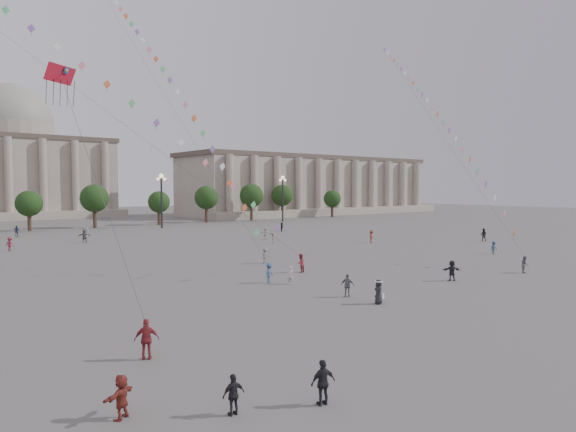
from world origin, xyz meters
TOP-DOWN VIEW (x-y plane):
  - ground at (0.00, 0.00)m, footprint 360.00×360.00m
  - hall_east at (75.00, 93.89)m, footprint 84.00×26.22m
  - hall_central at (0.00, 129.22)m, footprint 48.30×34.30m
  - tree_row at (0.00, 78.00)m, footprint 137.12×5.12m
  - lamp_post_mid_east at (15.00, 70.00)m, footprint 2.00×0.90m
  - lamp_post_far_east at (45.00, 70.00)m, footprint 2.00×0.90m
  - person_crowd_0 at (-10.97, 68.00)m, footprint 1.11×0.52m
  - person_crowd_3 at (10.39, 1.74)m, footprint 1.70×1.19m
  - person_crowd_4 at (-2.01, 61.04)m, footprint 0.95×1.50m
  - person_crowd_6 at (3.63, 19.82)m, footprint 1.15×0.76m
  - person_crowd_7 at (18.30, 39.95)m, footprint 1.81×1.32m
  - person_crowd_8 at (27.39, 26.45)m, footprint 1.36×1.11m
  - person_crowd_9 at (28.99, 49.69)m, footprint 1.50×1.25m
  - person_crowd_12 at (-4.93, 52.75)m, footprint 1.89×1.17m
  - person_crowd_13 at (-1.42, 9.22)m, footprint 0.58×0.65m
  - person_crowd_14 at (29.65, 8.86)m, footprint 1.07×0.70m
  - person_crowd_15 at (42.17, 17.66)m, footprint 1.10×1.17m
  - person_crowd_17 at (-15.34, 48.65)m, footprint 1.17×1.29m
  - person_crowd_18 at (15.99, 35.10)m, footprint 1.03×1.14m
  - tourist_0 at (-18.37, -1.13)m, footprint 1.22×0.93m
  - tourist_1 at (-18.35, -8.65)m, footprint 0.89×0.41m
  - tourist_2 at (-21.57, -6.45)m, footprint 1.49×1.13m
  - tourist_3 at (-1.26, 2.73)m, footprint 0.91×1.06m
  - tourist_4 at (-15.30, -10.00)m, footprint 1.07×0.62m
  - kite_flyer_0 at (2.98, 13.20)m, footprint 1.05×0.95m
  - kite_flyer_1 at (-2.53, 10.69)m, footprint 1.27×1.09m
  - kite_flyer_2 at (19.32, -0.15)m, footprint 0.97×0.91m
  - hat_person at (-1.17, -0.19)m, footprint 0.97×0.81m
  - dragon_kite at (-19.07, 9.59)m, footprint 2.13×6.23m
  - kite_train_mid at (-1.79, 38.82)m, footprint 2.14×52.77m
  - kite_train_east at (32.93, 20.79)m, footprint 25.87×38.90m

SIDE VIEW (x-z plane):
  - ground at x=0.00m, z-range 0.00..0.00m
  - tourist_1 at x=-18.35m, z-range 0.00..1.48m
  - person_crowd_13 at x=-1.42m, z-range 0.00..1.50m
  - person_crowd_18 at x=15.99m, z-range 0.00..1.53m
  - person_crowd_4 at x=-2.01m, z-range 0.00..1.54m
  - person_crowd_14 at x=29.65m, z-range 0.00..1.56m
  - tourist_2 at x=-21.57m, z-range 0.00..1.57m
  - kite_flyer_2 at x=19.32m, z-range 0.00..1.59m
  - person_crowd_9 at x=28.99m, z-range 0.00..1.62m
  - person_crowd_6 at x=3.63m, z-range 0.00..1.68m
  - kite_flyer_1 at x=-2.53m, z-range 0.00..1.70m
  - tourist_4 at x=-15.30m, z-range 0.00..1.71m
  - tourist_3 at x=-1.26m, z-range 0.00..1.71m
  - person_crowd_17 at x=-15.34m, z-range 0.00..1.74m
  - kite_flyer_0 at x=2.98m, z-range 0.00..1.77m
  - hat_person at x=-1.17m, z-range 0.04..1.73m
  - person_crowd_3 at x=10.39m, z-range 0.00..1.77m
  - person_crowd_8 at x=27.39m, z-range 0.00..1.83m
  - person_crowd_0 at x=-10.97m, z-range 0.00..1.86m
  - person_crowd_7 at x=18.30m, z-range 0.00..1.89m
  - person_crowd_15 at x=42.17m, z-range 0.00..1.91m
  - tourist_0 at x=-18.37m, z-range 0.00..1.93m
  - person_crowd_12 at x=-4.93m, z-range 0.00..1.94m
  - tree_row at x=0.00m, z-range 1.39..9.39m
  - lamp_post_mid_east at x=15.00m, z-range 2.03..12.68m
  - lamp_post_far_east at x=45.00m, z-range 2.03..12.68m
  - hall_east at x=75.00m, z-range -0.17..17.03m
  - dragon_kite at x=-19.07m, z-range 5.56..22.76m
  - hall_central at x=0.00m, z-range -3.52..31.98m
  - kite_train_east at x=32.93m, z-range -9.62..48.04m
  - kite_train_mid at x=-1.79m, z-range -9.02..61.35m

